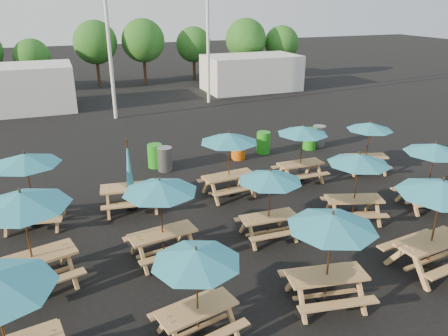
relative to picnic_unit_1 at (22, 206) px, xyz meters
name	(u,v)px	position (x,y,z in m)	size (l,w,h in m)	color
ground	(241,215)	(6.14, 1.69, -2.20)	(120.00, 120.00, 0.00)	black
picnic_unit_1	(22,206)	(0.00, 0.00, 0.00)	(2.65, 2.65, 2.56)	#AB7C4C
picnic_unit_2	(26,164)	(-0.05, 3.36, -0.15)	(2.42, 2.42, 2.38)	#AB7C4C
picnic_unit_3	(196,262)	(3.17, -3.00, -0.40)	(2.15, 2.15, 2.10)	#AB7C4C
picnic_unit_4	(160,191)	(3.22, 0.19, -0.24)	(2.23, 2.23, 2.28)	#AB7C4C
picnic_unit_5	(130,181)	(2.93, 3.42, -1.18)	(2.14, 1.93, 2.47)	#AB7C4C
picnic_unit_6	(332,227)	(6.23, -3.03, -0.22)	(2.29, 2.29, 2.31)	#AB7C4C
picnic_unit_7	(270,181)	(6.33, 0.09, -0.38)	(1.87, 1.87, 2.12)	#AB7C4C
picnic_unit_8	(229,142)	(6.35, 3.26, -0.18)	(2.20, 2.20, 2.35)	#AB7C4C
picnic_unit_9	(441,193)	(9.47, -2.84, -0.04)	(2.40, 2.40, 2.51)	#AB7C4C
picnic_unit_10	(359,163)	(9.36, 0.15, -0.29)	(2.41, 2.41, 2.22)	#AB7C4C
picnic_unit_11	(302,133)	(9.40, 3.52, -0.30)	(1.91, 1.91, 2.21)	#AB7C4C
picnic_unit_13	(434,152)	(12.21, 0.01, -0.26)	(2.18, 2.18, 2.26)	#AB7C4C
picnic_unit_14	(370,129)	(12.35, 3.37, -0.40)	(2.24, 2.24, 2.09)	#AB7C4C
waste_bin_0	(155,156)	(4.54, 6.99, -1.71)	(0.61, 0.61, 0.98)	#1F921A
waste_bin_1	(165,159)	(4.83, 6.46, -1.71)	(0.61, 0.61, 0.98)	gray
waste_bin_2	(238,148)	(8.15, 6.65, -1.71)	(0.61, 0.61, 0.98)	#D85E0C
waste_bin_3	(263,143)	(9.53, 6.98, -1.71)	(0.61, 0.61, 0.98)	#1F921A
waste_bin_4	(310,139)	(11.79, 6.72, -1.71)	(0.61, 0.61, 0.98)	#1F921A
waste_bin_5	(319,136)	(12.43, 6.94, -1.71)	(0.61, 0.61, 0.98)	gray
mast_0	(106,10)	(4.14, 15.69, 3.80)	(0.20, 0.20, 12.00)	silver
mast_1	(208,8)	(10.64, 17.69, 3.80)	(0.20, 0.20, 12.00)	silver
event_tent_0	(5,89)	(-1.86, 19.69, -0.80)	(8.00, 4.00, 2.80)	silver
event_tent_1	(251,73)	(15.14, 20.69, -0.90)	(7.00, 4.00, 2.60)	silver
tree_2	(32,57)	(-0.24, 25.35, 0.42)	(2.59, 2.59, 3.93)	#382314
tree_3	(95,42)	(4.39, 26.41, 1.21)	(3.36, 3.36, 5.09)	#382314
tree_4	(143,41)	(8.04, 25.95, 1.26)	(3.41, 3.41, 5.17)	#382314
tree_5	(194,45)	(12.37, 26.37, 0.77)	(2.94, 2.94, 4.45)	#382314
tree_6	(246,39)	(16.38, 24.59, 1.23)	(3.38, 3.38, 5.13)	#382314
tree_7	(282,43)	(19.77, 24.62, 0.79)	(2.95, 2.95, 4.48)	#382314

